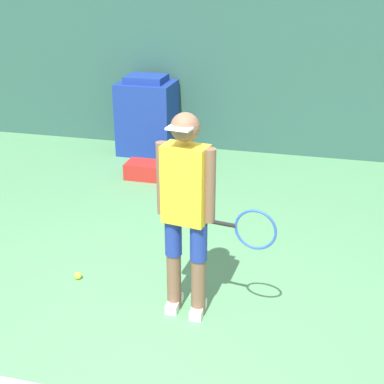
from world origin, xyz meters
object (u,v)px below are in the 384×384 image
tennis_ball (78,276)px  covered_chair (147,116)px  tennis_player (187,208)px  equipment_bag (157,171)px

tennis_ball → covered_chair: 3.71m
tennis_player → covered_chair: size_ratio=1.45×
tennis_ball → covered_chair: bearing=98.2°
tennis_player → tennis_ball: 1.46m
covered_chair → tennis_player: bearing=-67.0°
tennis_player → covered_chair: 4.21m
covered_chair → equipment_bag: size_ratio=1.42×
covered_chair → equipment_bag: 1.24m
covered_chair → equipment_bag: covered_chair is taller
tennis_ball → tennis_player: bearing=-11.5°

